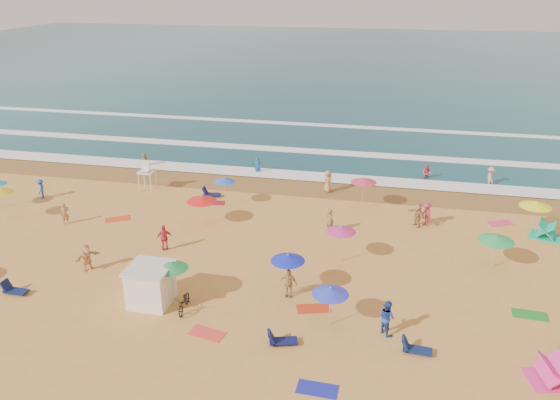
# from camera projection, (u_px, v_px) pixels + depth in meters

# --- Properties ---
(ground) EXTENTS (220.00, 220.00, 0.00)m
(ground) POSITION_uv_depth(u_px,v_px,m) (213.00, 256.00, 33.29)
(ground) COLOR gold
(ground) RESTS_ON ground
(ocean) EXTENTS (220.00, 140.00, 0.18)m
(ocean) POSITION_uv_depth(u_px,v_px,m) (347.00, 60.00, 109.19)
(ocean) COLOR #0C4756
(ocean) RESTS_ON ground
(wet_sand) EXTENTS (220.00, 220.00, 0.00)m
(wet_sand) POSITION_uv_depth(u_px,v_px,m) (262.00, 184.00, 44.58)
(wet_sand) COLOR olive
(wet_sand) RESTS_ON ground
(surf_foam) EXTENTS (200.00, 18.70, 0.05)m
(surf_foam) POSITION_uv_depth(u_px,v_px,m) (284.00, 152.00, 52.52)
(surf_foam) COLOR white
(surf_foam) RESTS_ON ground
(cabana) EXTENTS (2.00, 2.00, 2.00)m
(cabana) POSITION_uv_depth(u_px,v_px,m) (151.00, 286.00, 28.16)
(cabana) COLOR white
(cabana) RESTS_ON ground
(cabana_roof) EXTENTS (2.20, 2.20, 0.12)m
(cabana_roof) POSITION_uv_depth(u_px,v_px,m) (149.00, 268.00, 27.75)
(cabana_roof) COLOR silver
(cabana_roof) RESTS_ON cabana
(bicycle) EXTENTS (0.83, 1.88, 0.96)m
(bicycle) POSITION_uv_depth(u_px,v_px,m) (184.00, 302.00, 27.72)
(bicycle) COLOR black
(bicycle) RESTS_ON ground
(lifeguard_stand) EXTENTS (1.20, 1.20, 2.10)m
(lifeguard_stand) POSITION_uv_depth(u_px,v_px,m) (147.00, 178.00, 43.02)
(lifeguard_stand) COLOR white
(lifeguard_stand) RESTS_ON ground
(beach_umbrellas) EXTENTS (46.45, 20.39, 0.71)m
(beach_umbrellas) POSITION_uv_depth(u_px,v_px,m) (259.00, 224.00, 32.56)
(beach_umbrellas) COLOR #17A4BE
(beach_umbrellas) RESTS_ON ground
(loungers) EXTENTS (48.70, 19.89, 0.34)m
(loungers) POSITION_uv_depth(u_px,v_px,m) (278.00, 293.00, 29.07)
(loungers) COLOR #101752
(loungers) RESTS_ON ground
(towels) EXTENTS (37.91, 23.35, 0.03)m
(towels) POSITION_uv_depth(u_px,v_px,m) (198.00, 281.00, 30.47)
(towels) COLOR #B11627
(towels) RESTS_ON ground
(popup_tents) EXTENTS (5.29, 16.70, 1.20)m
(popup_tents) POSITION_uv_depth(u_px,v_px,m) (550.00, 283.00, 29.17)
(popup_tents) COLOR #F33699
(popup_tents) RESTS_ON ground
(beachgoers) EXTENTS (44.38, 24.57, 2.04)m
(beachgoers) POSITION_uv_depth(u_px,v_px,m) (262.00, 216.00, 36.90)
(beachgoers) COLOR tan
(beachgoers) RESTS_ON ground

